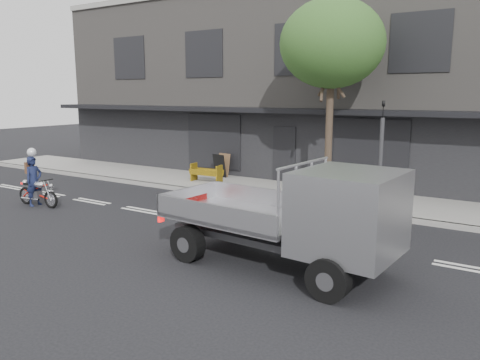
% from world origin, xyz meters
% --- Properties ---
extents(ground, '(80.00, 80.00, 0.00)m').
position_xyz_m(ground, '(0.00, 0.00, 0.00)').
color(ground, black).
rests_on(ground, ground).
extents(sidewalk, '(32.00, 3.20, 0.15)m').
position_xyz_m(sidewalk, '(0.00, 4.70, 0.07)').
color(sidewalk, gray).
rests_on(sidewalk, ground).
extents(kerb, '(32.00, 0.20, 0.15)m').
position_xyz_m(kerb, '(0.00, 3.10, 0.07)').
color(kerb, gray).
rests_on(kerb, ground).
extents(building_main, '(26.00, 10.00, 8.00)m').
position_xyz_m(building_main, '(0.00, 11.30, 4.00)').
color(building_main, slate).
rests_on(building_main, ground).
extents(street_tree, '(3.40, 3.40, 6.74)m').
position_xyz_m(street_tree, '(2.20, 4.20, 5.28)').
color(street_tree, '#382B21').
rests_on(street_tree, ground).
extents(traffic_light_pole, '(0.12, 0.12, 3.50)m').
position_xyz_m(traffic_light_pole, '(4.20, 3.35, 1.65)').
color(traffic_light_pole, '#2D2D30').
rests_on(traffic_light_pole, ground).
extents(motorcycle, '(1.84, 0.53, 0.94)m').
position_xyz_m(motorcycle, '(-5.79, -1.38, 0.49)').
color(motorcycle, black).
rests_on(motorcycle, ground).
extents(rider, '(0.43, 0.63, 1.66)m').
position_xyz_m(rider, '(-5.94, -1.38, 0.83)').
color(rider, '#151C3B').
rests_on(rider, ground).
extents(flatbed_ute, '(5.25, 2.48, 2.37)m').
position_xyz_m(flatbed_ute, '(4.69, -2.16, 1.35)').
color(flatbed_ute, black).
rests_on(flatbed_ute, ground).
extents(construction_barrier, '(1.39, 0.61, 0.77)m').
position_xyz_m(construction_barrier, '(-3.10, 4.26, 0.53)').
color(construction_barrier, '#F1B50C').
rests_on(construction_barrier, sidewalk).
extents(sandwich_board, '(0.69, 0.51, 1.00)m').
position_xyz_m(sandwich_board, '(-3.28, 5.66, 0.65)').
color(sandwich_board, black).
rests_on(sandwich_board, sidewalk).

